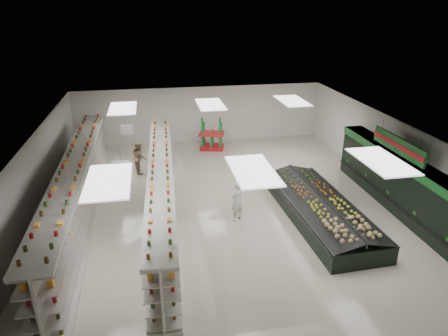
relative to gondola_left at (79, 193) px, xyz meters
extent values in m
plane|color=beige|center=(5.60, 0.08, -1.05)|extent=(16.00, 16.00, 0.00)
cube|color=white|center=(5.60, 0.08, 2.15)|extent=(14.00, 16.00, 0.02)
cube|color=white|center=(5.60, 8.08, 0.55)|extent=(14.00, 0.02, 3.20)
cube|color=white|center=(5.60, -7.92, 0.55)|extent=(14.00, 0.02, 3.20)
cube|color=white|center=(-1.40, 0.08, 0.55)|extent=(0.02, 16.00, 3.20)
cube|color=white|center=(12.60, 0.08, 0.55)|extent=(0.02, 16.00, 3.20)
cube|color=black|center=(12.15, -1.42, 0.05)|extent=(0.80, 8.00, 2.20)
cube|color=#1B6828|center=(12.13, -1.42, 1.00)|extent=(0.85, 8.00, 0.30)
cube|color=black|center=(11.90, -1.42, -0.50)|extent=(0.55, 7.80, 0.15)
cube|color=#BAB6AE|center=(12.00, -1.42, 0.30)|extent=(0.45, 7.70, 0.03)
cube|color=#BAB6AE|center=(12.00, -1.42, 0.60)|extent=(0.45, 7.70, 0.03)
cube|color=white|center=(1.80, -1.92, 1.70)|extent=(0.50, 0.06, 0.40)
cube|color=red|center=(1.80, -1.92, 1.70)|extent=(0.52, 0.02, 0.12)
cylinder|color=black|center=(1.80, -1.92, 2.00)|extent=(0.01, 0.01, 0.50)
cube|color=white|center=(1.80, 2.08, 1.70)|extent=(0.50, 0.06, 0.40)
cube|color=red|center=(1.80, 2.08, 1.70)|extent=(0.52, 0.02, 0.12)
cylinder|color=black|center=(1.80, 2.08, 2.00)|extent=(0.01, 0.01, 0.50)
cube|color=#1B6828|center=(11.85, -1.42, 1.60)|extent=(0.10, 3.20, 0.60)
cube|color=red|center=(11.79, -1.42, 1.60)|extent=(0.03, 3.20, 0.18)
cylinder|color=black|center=(11.85, -2.62, 2.00)|extent=(0.01, 0.01, 0.50)
cylinder|color=black|center=(11.85, -0.22, 2.00)|extent=(0.01, 0.01, 0.50)
cube|color=beige|center=(0.00, 0.00, -0.98)|extent=(1.15, 13.16, 0.13)
cube|color=beige|center=(0.00, 0.00, 0.05)|extent=(0.23, 13.15, 2.19)
cube|color=beige|center=(0.00, 0.00, 1.19)|extent=(1.15, 13.16, 0.09)
cube|color=#BAB6AE|center=(-0.25, 0.00, -0.85)|extent=(0.65, 13.05, 0.03)
cube|color=#BAB6AE|center=(-0.25, 0.00, -0.37)|extent=(0.65, 13.05, 0.03)
cube|color=#BAB6AE|center=(-0.25, 0.00, 0.11)|extent=(0.65, 13.05, 0.03)
cube|color=#BAB6AE|center=(-0.25, 0.00, 0.59)|extent=(0.65, 13.05, 0.03)
cube|color=#BAB6AE|center=(-0.25, 0.00, 1.07)|extent=(0.65, 13.05, 0.03)
cube|color=#BAB6AE|center=(0.25, 0.00, -0.85)|extent=(0.65, 13.05, 0.03)
cube|color=#BAB6AE|center=(0.25, 0.00, -0.37)|extent=(0.65, 13.05, 0.03)
cube|color=#BAB6AE|center=(0.25, 0.00, 0.11)|extent=(0.65, 13.05, 0.03)
cube|color=#BAB6AE|center=(0.25, 0.00, 0.59)|extent=(0.65, 13.05, 0.03)
cube|color=#BAB6AE|center=(0.25, 0.00, 1.07)|extent=(0.65, 13.05, 0.03)
cube|color=beige|center=(3.03, -0.54, -0.99)|extent=(1.35, 11.97, 0.12)
cube|color=beige|center=(3.03, -0.54, -0.05)|extent=(0.51, 11.94, 1.99)
cube|color=beige|center=(3.03, -0.54, 0.98)|extent=(1.35, 11.97, 0.08)
cube|color=#BAB6AE|center=(2.80, -0.53, -0.87)|extent=(0.88, 11.86, 0.03)
cube|color=#BAB6AE|center=(2.80, -0.53, -0.43)|extent=(0.88, 11.86, 0.03)
cube|color=#BAB6AE|center=(2.80, -0.53, 0.00)|extent=(0.88, 11.86, 0.03)
cube|color=#BAB6AE|center=(2.80, -0.53, 0.44)|extent=(0.88, 11.86, 0.03)
cube|color=#BAB6AE|center=(2.80, -0.53, 0.88)|extent=(0.88, 11.86, 0.03)
cube|color=#BAB6AE|center=(3.26, -0.55, -0.87)|extent=(0.88, 11.86, 0.03)
cube|color=#BAB6AE|center=(3.26, -0.55, -0.43)|extent=(0.88, 11.86, 0.03)
cube|color=#BAB6AE|center=(3.26, -0.55, 0.00)|extent=(0.88, 11.86, 0.03)
cube|color=#BAB6AE|center=(3.26, -0.55, 0.44)|extent=(0.88, 11.86, 0.03)
cube|color=#BAB6AE|center=(3.26, -0.55, 0.88)|extent=(0.88, 11.86, 0.03)
cube|color=black|center=(8.84, -1.71, -0.72)|extent=(2.44, 6.52, 0.64)
cube|color=#262626|center=(7.77, -1.74, -0.38)|extent=(0.29, 6.45, 0.06)
cube|color=#262626|center=(9.90, -1.67, -0.38)|extent=(0.29, 6.45, 0.06)
cube|color=black|center=(8.26, -1.73, -0.29)|extent=(1.42, 6.39, 0.33)
cube|color=black|center=(9.41, -1.68, -0.29)|extent=(1.42, 6.39, 0.33)
cube|color=#262626|center=(8.84, -1.71, -0.20)|extent=(0.27, 6.35, 0.23)
cube|color=red|center=(6.03, 6.65, -0.94)|extent=(1.45, 1.16, 0.21)
cube|color=red|center=(6.03, 6.65, -0.15)|extent=(1.52, 1.22, 0.11)
imported|color=silver|center=(5.74, -1.24, -0.25)|extent=(0.69, 0.65, 1.59)
imported|color=tan|center=(2.14, 4.02, -0.26)|extent=(0.61, 0.84, 1.57)
camera|label=1|loc=(2.89, -14.05, 6.58)|focal=32.00mm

